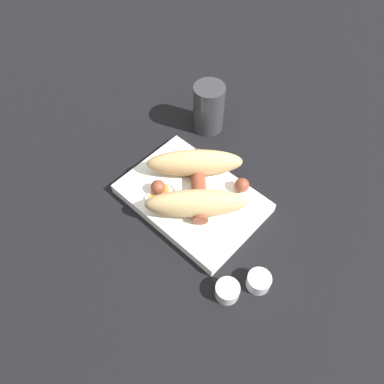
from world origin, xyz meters
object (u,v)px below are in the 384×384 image
Objects in this scene: bread_roll at (195,182)px; sausage at (200,186)px; drink_glass at (209,108)px; food_tray at (192,198)px; condiment_cup_far at (259,282)px; condiment_cup_near at (227,291)px.

sausage is at bearing 56.99° from bread_roll.
drink_glass is at bearing 124.56° from bread_roll.
drink_glass is (-0.12, 0.18, 0.04)m from food_tray.
condiment_cup_far reaches higher than food_tray.
food_tray is at bearing -83.95° from bread_roll.
condiment_cup_near is 0.37× the size of drink_glass.
food_tray is 1.86× the size of sausage.
food_tray is at bearing -56.85° from drink_glass.
drink_glass is at bearing 123.15° from food_tray.
condiment_cup_near is (0.17, -0.12, -0.02)m from sausage.
bread_roll is 5.70× the size of condiment_cup_far.
condiment_cup_far is at bearing 60.32° from condiment_cup_near.
food_tray is at bearing -101.62° from sausage.
food_tray is 6.46× the size of condiment_cup_near.
food_tray is 2.39× the size of drink_glass.
food_tray is at bearing 150.32° from condiment_cup_near.
drink_glass reaches higher than sausage.
bread_roll reaches higher than condiment_cup_far.
bread_roll is at bearing -123.01° from sausage.
sausage is 1.29× the size of drink_glass.
condiment_cup_far is (0.20, -0.05, 0.00)m from food_tray.
condiment_cup_far is at bearing -16.56° from bread_roll.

